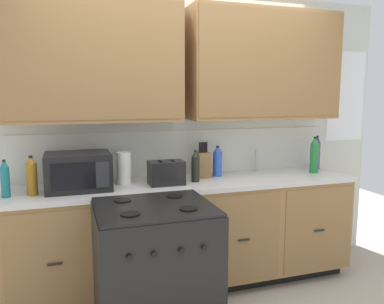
# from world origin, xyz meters

# --- Properties ---
(ground_plane) EXTENTS (8.00, 8.00, 0.00)m
(ground_plane) POSITION_xyz_m (0.00, 0.00, 0.00)
(ground_plane) COLOR #B2A893
(wall_unit) EXTENTS (4.07, 0.40, 2.54)m
(wall_unit) POSITION_xyz_m (0.00, 0.50, 1.67)
(wall_unit) COLOR silver
(wall_unit) RESTS_ON ground_plane
(counter_run) EXTENTS (2.90, 0.64, 0.93)m
(counter_run) POSITION_xyz_m (0.00, 0.30, 0.48)
(counter_run) COLOR black
(counter_run) RESTS_ON ground_plane
(stove_range) EXTENTS (0.76, 0.68, 0.95)m
(stove_range) POSITION_xyz_m (-0.44, -0.33, 0.47)
(stove_range) COLOR black
(stove_range) RESTS_ON ground_plane
(microwave) EXTENTS (0.48, 0.37, 0.28)m
(microwave) POSITION_xyz_m (-0.89, 0.29, 1.07)
(microwave) COLOR black
(microwave) RESTS_ON counter_run
(toaster) EXTENTS (0.28, 0.18, 0.19)m
(toaster) POSITION_xyz_m (-0.21, 0.25, 1.03)
(toaster) COLOR black
(toaster) RESTS_ON counter_run
(knife_block) EXTENTS (0.11, 0.14, 0.31)m
(knife_block) POSITION_xyz_m (0.16, 0.42, 1.05)
(knife_block) COLOR olive
(knife_block) RESTS_ON counter_run
(sink_faucet) EXTENTS (0.02, 0.02, 0.20)m
(sink_faucet) POSITION_xyz_m (0.73, 0.51, 1.03)
(sink_faucet) COLOR #B2B5BA
(sink_faucet) RESTS_ON counter_run
(paper_towel_roll) EXTENTS (0.12, 0.12, 0.26)m
(paper_towel_roll) POSITION_xyz_m (-0.53, 0.37, 1.06)
(paper_towel_roll) COLOR white
(paper_towel_roll) RESTS_ON counter_run
(bottle_amber) EXTENTS (0.08, 0.08, 0.29)m
(bottle_amber) POSITION_xyz_m (-1.21, 0.22, 1.07)
(bottle_amber) COLOR #9E6619
(bottle_amber) RESTS_ON counter_run
(bottle_green) EXTENTS (0.08, 0.08, 0.34)m
(bottle_green) POSITION_xyz_m (1.21, 0.29, 1.10)
(bottle_green) COLOR #237A38
(bottle_green) RESTS_ON counter_run
(bottle_teal) EXTENTS (0.06, 0.06, 0.27)m
(bottle_teal) POSITION_xyz_m (-1.38, 0.21, 1.06)
(bottle_teal) COLOR #1E707A
(bottle_teal) RESTS_ON counter_run
(bottle_violet) EXTENTS (0.06, 0.06, 0.32)m
(bottle_violet) POSITION_xyz_m (1.36, 0.45, 1.09)
(bottle_violet) COLOR #663384
(bottle_violet) RESTS_ON counter_run
(bottle_dark) EXTENTS (0.07, 0.07, 0.26)m
(bottle_dark) POSITION_xyz_m (0.04, 0.27, 1.06)
(bottle_dark) COLOR black
(bottle_dark) RESTS_ON counter_run
(bottle_blue) EXTENTS (0.08, 0.08, 0.27)m
(bottle_blue) POSITION_xyz_m (0.30, 0.42, 1.07)
(bottle_blue) COLOR blue
(bottle_blue) RESTS_ON counter_run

